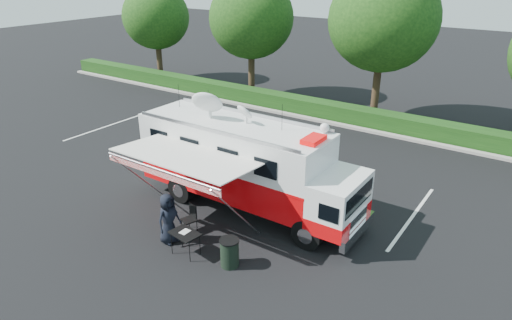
{
  "coord_description": "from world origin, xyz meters",
  "views": [
    {
      "loc": [
        9.12,
        -12.73,
        8.94
      ],
      "look_at": [
        0.0,
        0.5,
        1.9
      ],
      "focal_mm": 32.0,
      "sensor_mm": 36.0,
      "label": 1
    }
  ],
  "objects_px": {
    "command_truck": "(247,165)",
    "white_suv": "(180,152)",
    "trash_bin": "(230,253)",
    "folding_table": "(185,234)"
  },
  "relations": [
    {
      "from": "command_truck",
      "to": "trash_bin",
      "type": "relative_size",
      "value": 9.53
    },
    {
      "from": "command_truck",
      "to": "folding_table",
      "type": "relative_size",
      "value": 8.59
    },
    {
      "from": "white_suv",
      "to": "folding_table",
      "type": "relative_size",
      "value": 4.72
    },
    {
      "from": "white_suv",
      "to": "trash_bin",
      "type": "relative_size",
      "value": 5.23
    },
    {
      "from": "command_truck",
      "to": "folding_table",
      "type": "bearing_deg",
      "value": -88.01
    },
    {
      "from": "command_truck",
      "to": "trash_bin",
      "type": "distance_m",
      "value": 3.97
    },
    {
      "from": "command_truck",
      "to": "white_suv",
      "type": "bearing_deg",
      "value": 156.24
    },
    {
      "from": "command_truck",
      "to": "white_suv",
      "type": "relative_size",
      "value": 1.82
    },
    {
      "from": "command_truck",
      "to": "white_suv",
      "type": "height_order",
      "value": "command_truck"
    },
    {
      "from": "command_truck",
      "to": "folding_table",
      "type": "height_order",
      "value": "command_truck"
    }
  ]
}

